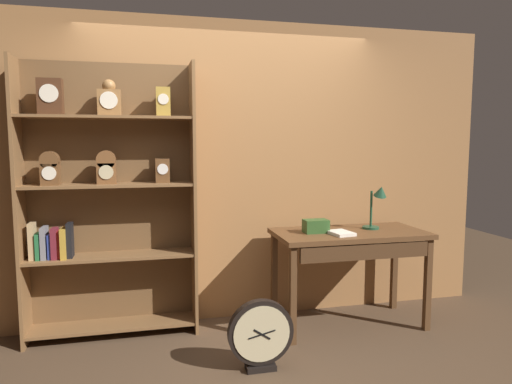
# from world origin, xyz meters

# --- Properties ---
(back_wood_panel) EXTENTS (4.80, 0.05, 2.60)m
(back_wood_panel) POSITION_xyz_m (0.00, 1.27, 1.30)
(back_wood_panel) COLOR #9E6B3D
(back_wood_panel) RESTS_ON ground
(bookshelf) EXTENTS (1.33, 0.30, 2.19)m
(bookshelf) POSITION_xyz_m (-1.04, 1.09, 1.13)
(bookshelf) COLOR brown
(bookshelf) RESTS_ON ground
(workbench) EXTENTS (1.27, 0.63, 0.82)m
(workbench) POSITION_xyz_m (0.94, 0.80, 0.72)
(workbench) COLOR brown
(workbench) RESTS_ON ground
(desk_lamp) EXTENTS (0.19, 0.19, 0.39)m
(desk_lamp) POSITION_xyz_m (1.21, 0.86, 1.05)
(desk_lamp) COLOR #1E472D
(desk_lamp) RESTS_ON workbench
(toolbox_small) EXTENTS (0.20, 0.13, 0.11)m
(toolbox_small) POSITION_xyz_m (0.64, 0.84, 0.87)
(toolbox_small) COLOR #2D5123
(toolbox_small) RESTS_ON workbench
(open_repair_manual) EXTENTS (0.19, 0.24, 0.02)m
(open_repair_manual) POSITION_xyz_m (0.81, 0.72, 0.83)
(open_repair_manual) COLOR silver
(open_repair_manual) RESTS_ON workbench
(round_clock_large) EXTENTS (0.46, 0.11, 0.50)m
(round_clock_large) POSITION_xyz_m (0.02, 0.23, 0.25)
(round_clock_large) COLOR black
(round_clock_large) RESTS_ON ground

